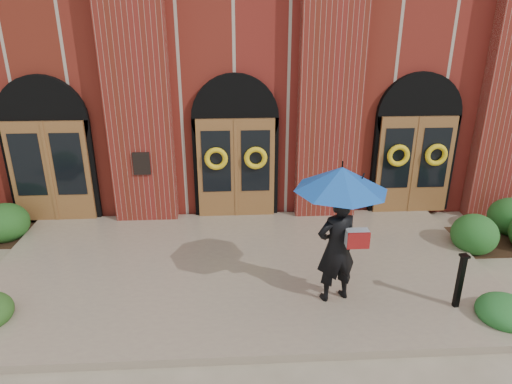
{
  "coord_description": "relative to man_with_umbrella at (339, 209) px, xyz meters",
  "views": [
    {
      "loc": [
        -0.12,
        -8.0,
        5.02
      ],
      "look_at": [
        0.4,
        1.0,
        1.44
      ],
      "focal_mm": 32.0,
      "sensor_mm": 36.0,
      "label": 1
    }
  ],
  "objects": [
    {
      "name": "ground",
      "position": [
        -1.69,
        1.05,
        -1.91
      ],
      "size": [
        90.0,
        90.0,
        0.0
      ],
      "primitive_type": "plane",
      "color": "tan",
      "rests_on": "ground"
    },
    {
      "name": "landing",
      "position": [
        -1.69,
        1.2,
        -1.84
      ],
      "size": [
        10.0,
        5.3,
        0.15
      ],
      "primitive_type": "cube",
      "color": "gray",
      "rests_on": "ground"
    },
    {
      "name": "church_building",
      "position": [
        -1.69,
        9.84,
        1.59
      ],
      "size": [
        16.2,
        12.53,
        7.0
      ],
      "color": "maroon",
      "rests_on": "ground"
    },
    {
      "name": "man_with_umbrella",
      "position": [
        0.0,
        0.0,
        0.0
      ],
      "size": [
        1.96,
        1.96,
        2.51
      ],
      "rotation": [
        0.0,
        0.0,
        3.42
      ],
      "color": "black",
      "rests_on": "landing"
    },
    {
      "name": "metal_post",
      "position": [
        2.11,
        -0.38,
        -1.22
      ],
      "size": [
        0.15,
        0.15,
        1.03
      ],
      "rotation": [
        0.0,
        0.0,
        0.12
      ],
      "color": "black",
      "rests_on": "landing"
    }
  ]
}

